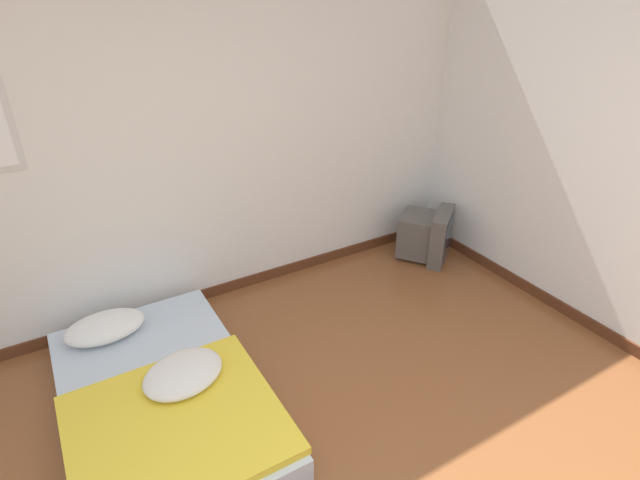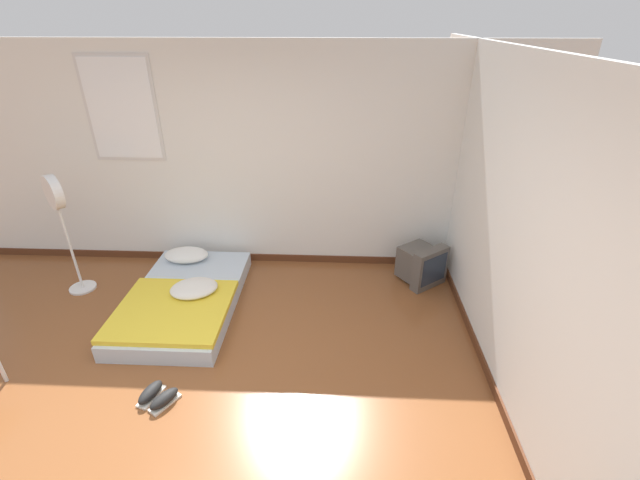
# 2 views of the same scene
# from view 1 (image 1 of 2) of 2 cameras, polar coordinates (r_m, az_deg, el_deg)

# --- Properties ---
(wall_back) EXTENTS (7.29, 0.08, 2.60)m
(wall_back) POSITION_cam_1_polar(r_m,az_deg,el_deg) (3.67, -16.82, 10.19)
(wall_back) COLOR white
(wall_back) RESTS_ON ground_plane
(mattress_bed) EXTENTS (1.11, 1.80, 0.32)m
(mattress_bed) POSITION_cam_1_polar(r_m,az_deg,el_deg) (3.28, -17.64, -16.63)
(mattress_bed) COLOR silver
(mattress_bed) RESTS_ON ground_plane
(crt_tv) EXTENTS (0.59, 0.60, 0.48)m
(crt_tv) POSITION_cam_1_polar(r_m,az_deg,el_deg) (4.69, 12.11, 0.58)
(crt_tv) COLOR #56514C
(crt_tv) RESTS_ON ground_plane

